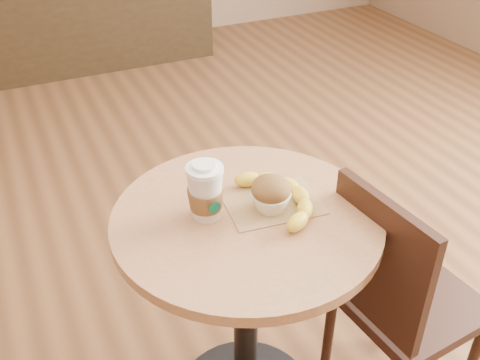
{
  "coord_description": "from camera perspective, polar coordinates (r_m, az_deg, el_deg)",
  "views": [
    {
      "loc": [
        -0.44,
        -0.97,
        1.6
      ],
      "look_at": [
        0.04,
        0.08,
        0.83
      ],
      "focal_mm": 42.0,
      "sensor_mm": 36.0,
      "label": 1
    }
  ],
  "objects": [
    {
      "name": "muffin",
      "position": [
        1.4,
        3.15,
        -1.39
      ],
      "size": [
        0.1,
        0.1,
        0.09
      ],
      "color": "white",
      "rests_on": "kraft_bag"
    },
    {
      "name": "cafe_table",
      "position": [
        1.55,
        0.63,
        -10.18
      ],
      "size": [
        0.68,
        0.68,
        0.75
      ],
      "color": "black",
      "rests_on": "ground"
    },
    {
      "name": "coffee_cup",
      "position": [
        1.36,
        -3.53,
        -1.35
      ],
      "size": [
        0.09,
        0.09,
        0.15
      ],
      "rotation": [
        0.0,
        0.0,
        0.11
      ],
      "color": "silver",
      "rests_on": "cafe_table"
    },
    {
      "name": "banana",
      "position": [
        1.43,
        4.3,
        -1.68
      ],
      "size": [
        0.18,
        0.3,
        0.04
      ],
      "primitive_type": null,
      "rotation": [
        0.0,
        0.0,
        0.05
      ],
      "color": "yellow",
      "rests_on": "kraft_bag"
    },
    {
      "name": "chair_right",
      "position": [
        1.67,
        15.69,
        -11.39
      ],
      "size": [
        0.4,
        0.4,
        0.82
      ],
      "rotation": [
        0.0,
        0.0,
        1.67
      ],
      "color": "black",
      "rests_on": "ground"
    },
    {
      "name": "kraft_bag",
      "position": [
        1.44,
        3.33,
        -2.31
      ],
      "size": [
        0.26,
        0.2,
        0.0
      ],
      "primitive_type": "cube",
      "rotation": [
        0.0,
        0.0,
        -0.11
      ],
      "color": "#9D794C",
      "rests_on": "cafe_table"
    }
  ]
}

